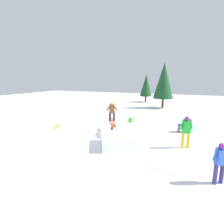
% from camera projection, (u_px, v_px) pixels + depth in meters
% --- Properties ---
extents(ground_plane, '(60.00, 60.00, 0.00)m').
position_uv_depth(ground_plane, '(112.00, 133.00, 10.92)').
color(ground_plane, white).
extents(rail_feature, '(2.01, 1.28, 0.74)m').
position_uv_depth(rail_feature, '(112.00, 123.00, 10.80)').
color(rail_feature, black).
rests_on(rail_feature, ground).
extents(snow_kicker_ramp, '(2.30, 2.18, 0.57)m').
position_uv_depth(snow_kicker_ramp, '(116.00, 140.00, 8.80)').
color(snow_kicker_ramp, white).
rests_on(snow_kicker_ramp, ground).
extents(main_rider_on_rail, '(1.47, 0.73, 1.22)m').
position_uv_depth(main_rider_on_rail, '(112.00, 112.00, 10.67)').
color(main_rider_on_rail, '#F0725B').
rests_on(main_rider_on_rail, rail_feature).
extents(bystander_green, '(0.36, 0.61, 1.59)m').
position_uv_depth(bystander_green, '(186.00, 130.00, 8.42)').
color(bystander_green, yellow).
rests_on(bystander_green, ground).
extents(bystander_blue, '(0.39, 0.52, 1.38)m').
position_uv_depth(bystander_blue, '(220.00, 161.00, 5.54)').
color(bystander_blue, navy).
rests_on(bystander_blue, ground).
extents(loose_snowboard_white, '(0.46, 1.33, 0.02)m').
position_uv_depth(loose_snowboard_white, '(159.00, 169.00, 6.54)').
color(loose_snowboard_white, white).
rests_on(loose_snowboard_white, ground).
extents(loose_snowboard_lime, '(1.31, 0.80, 0.02)m').
position_uv_depth(loose_snowboard_lime, '(57.00, 127.00, 12.36)').
color(loose_snowboard_lime, '#8ADA33').
rests_on(loose_snowboard_lime, ground).
extents(folding_chair, '(0.55, 0.55, 0.88)m').
position_uv_depth(folding_chair, '(183.00, 126.00, 11.05)').
color(folding_chair, '#3F3F44').
rests_on(folding_chair, ground).
extents(backpack_on_snow, '(0.36, 0.31, 0.34)m').
position_uv_depth(backpack_on_snow, '(131.00, 120.00, 13.67)').
color(backpack_on_snow, green).
rests_on(backpack_on_snow, ground).
extents(pine_tree_near, '(2.25, 2.25, 5.10)m').
position_uv_depth(pine_tree_near, '(164.00, 81.00, 19.64)').
color(pine_tree_near, '#4C331E').
rests_on(pine_tree_near, ground).
extents(pine_tree_far, '(1.73, 1.73, 3.94)m').
position_uv_depth(pine_tree_far, '(146.00, 85.00, 24.92)').
color(pine_tree_far, '#4C331E').
rests_on(pine_tree_far, ground).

